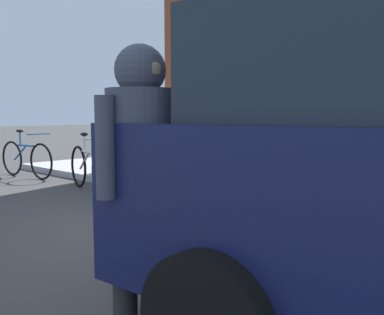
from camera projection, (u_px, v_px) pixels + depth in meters
ground_plane at (172, 227)px, 4.56m from camera, size 80.00×80.00×0.00m
touring_motorcycle at (160, 164)px, 5.23m from camera, size 2.17×0.63×1.40m
parked_bicycle at (89, 168)px, 6.64m from camera, size 1.68×0.57×0.94m
pedestrian_walking at (141, 155)px, 2.28m from camera, size 0.40×0.56×1.61m
sandwich_board_sign at (186, 146)px, 7.78m from camera, size 0.55×0.43×1.02m
second_bicycle_by_cafe at (26, 158)px, 8.12m from camera, size 1.70×0.48×0.94m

